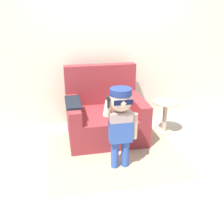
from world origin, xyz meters
The scene contains 6 objects.
ground_plane centered at (0.00, 0.00, 0.00)m, with size 10.00×10.00×0.00m, color #ADA89E.
wall_back centered at (0.00, 0.76, 1.30)m, with size 10.00×0.05×2.60m.
armchair centered at (-0.18, 0.19, 0.32)m, with size 1.11×0.96×1.01m.
person_child centered at (-0.15, -0.70, 0.67)m, with size 0.41×0.31×1.00m.
side_table centered at (0.74, 0.07, 0.30)m, with size 0.39×0.39×0.51m.
rug centered at (-0.16, -0.41, 0.00)m, with size 1.72×1.44×0.01m.
Camera 1 is at (-0.81, -3.36, 1.84)m, focal length 42.00 mm.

